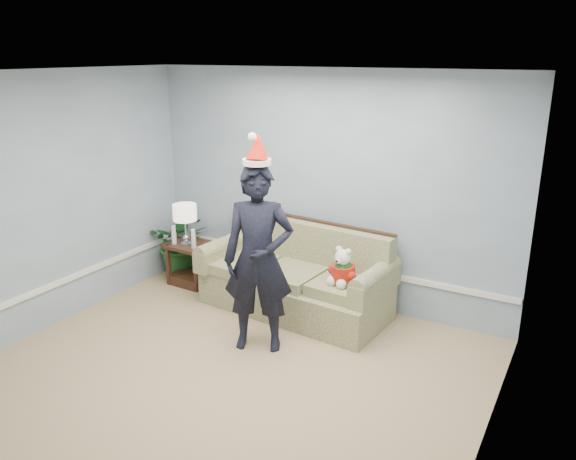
{
  "coord_description": "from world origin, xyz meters",
  "views": [
    {
      "loc": [
        2.74,
        -3.17,
        2.86
      ],
      "look_at": [
        0.05,
        1.55,
        1.13
      ],
      "focal_mm": 35.0,
      "sensor_mm": 36.0,
      "label": 1
    }
  ],
  "objects_px": {
    "houseplant": "(181,243)",
    "teddy_bear": "(343,271)",
    "side_table": "(192,268)",
    "table_lamp": "(185,214)",
    "man": "(259,259)",
    "sofa": "(297,280)"
  },
  "relations": [
    {
      "from": "side_table",
      "to": "man",
      "type": "distance_m",
      "value": 2.01
    },
    {
      "from": "table_lamp",
      "to": "houseplant",
      "type": "distance_m",
      "value": 0.69
    },
    {
      "from": "teddy_bear",
      "to": "side_table",
      "type": "bearing_deg",
      "value": -172.04
    },
    {
      "from": "man",
      "to": "houseplant",
      "type": "bearing_deg",
      "value": 125.41
    },
    {
      "from": "houseplant",
      "to": "man",
      "type": "distance_m",
      "value": 2.35
    },
    {
      "from": "table_lamp",
      "to": "man",
      "type": "bearing_deg",
      "value": -28.09
    },
    {
      "from": "sofa",
      "to": "teddy_bear",
      "type": "xyz_separation_m",
      "value": [
        0.66,
        -0.21,
        0.32
      ]
    },
    {
      "from": "table_lamp",
      "to": "sofa",
      "type": "bearing_deg",
      "value": 2.57
    },
    {
      "from": "table_lamp",
      "to": "teddy_bear",
      "type": "xyz_separation_m",
      "value": [
        2.21,
        -0.14,
        -0.27
      ]
    },
    {
      "from": "sofa",
      "to": "table_lamp",
      "type": "distance_m",
      "value": 1.66
    },
    {
      "from": "houseplant",
      "to": "teddy_bear",
      "type": "xyz_separation_m",
      "value": [
        2.54,
        -0.43,
        0.25
      ]
    },
    {
      "from": "table_lamp",
      "to": "teddy_bear",
      "type": "relative_size",
      "value": 1.27
    },
    {
      "from": "man",
      "to": "table_lamp",
      "type": "bearing_deg",
      "value": 127.9
    },
    {
      "from": "sofa",
      "to": "man",
      "type": "height_order",
      "value": "man"
    },
    {
      "from": "sofa",
      "to": "teddy_bear",
      "type": "bearing_deg",
      "value": -12.92
    },
    {
      "from": "sofa",
      "to": "teddy_bear",
      "type": "relative_size",
      "value": 5.31
    },
    {
      "from": "side_table",
      "to": "houseplant",
      "type": "bearing_deg",
      "value": 146.09
    },
    {
      "from": "sofa",
      "to": "side_table",
      "type": "xyz_separation_m",
      "value": [
        -1.54,
        -0.01,
        -0.14
      ]
    },
    {
      "from": "sofa",
      "to": "houseplant",
      "type": "distance_m",
      "value": 1.9
    },
    {
      "from": "man",
      "to": "teddy_bear",
      "type": "height_order",
      "value": "man"
    },
    {
      "from": "sofa",
      "to": "side_table",
      "type": "relative_size",
      "value": 3.8
    },
    {
      "from": "table_lamp",
      "to": "teddy_bear",
      "type": "bearing_deg",
      "value": -3.66
    }
  ]
}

